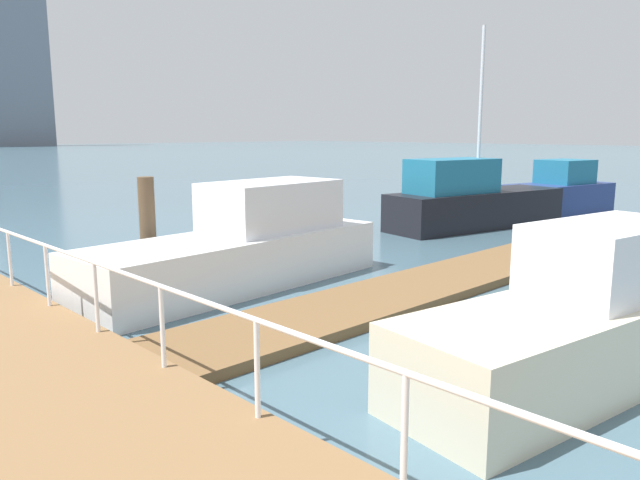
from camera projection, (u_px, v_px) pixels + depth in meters
name	position (u px, v px, depth m)	size (l,w,h in m)	color
ground_plane	(91.00, 255.00, 16.54)	(300.00, 300.00, 0.00)	#476675
floating_dock	(429.00, 285.00, 13.03)	(14.41, 2.00, 0.18)	brown
boardwalk_railing	(322.00, 364.00, 5.49)	(0.06, 24.79, 1.08)	white
dock_piling_3	(418.00, 201.00, 21.27)	(0.26, 0.26, 1.83)	brown
dock_piling_5	(148.00, 231.00, 13.22)	(0.35, 0.35, 2.37)	brown
moored_boat_0	(244.00, 246.00, 13.31)	(7.23, 2.68, 2.22)	white
moored_boat_1	(470.00, 201.00, 21.16)	(7.23, 3.24, 6.83)	black
moored_boat_3	(585.00, 321.00, 8.17)	(5.95, 2.59, 2.10)	beige
moored_boat_5	(559.00, 193.00, 24.82)	(5.14, 2.89, 2.20)	navy
skyline_tower_5	(15.00, 57.00, 139.37)	(13.63, 6.63, 40.54)	slate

